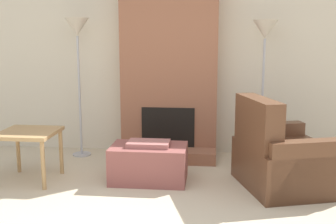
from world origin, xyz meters
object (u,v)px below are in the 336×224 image
at_px(armchair, 279,160).
at_px(floor_lamp_right, 265,40).
at_px(side_table, 29,138).
at_px(floor_lamp_left, 77,37).
at_px(ottoman, 149,163).

xyz_separation_m(armchair, floor_lamp_right, (-0.09, 0.96, 1.23)).
relative_size(side_table, floor_lamp_right, 0.34).
distance_m(floor_lamp_left, floor_lamp_right, 2.36).
bearing_deg(floor_lamp_left, floor_lamp_right, 0.00).
bearing_deg(side_table, floor_lamp_left, 76.10).
xyz_separation_m(ottoman, side_table, (-1.31, -0.12, 0.27)).
bearing_deg(armchair, floor_lamp_right, -11.67).
xyz_separation_m(floor_lamp_left, floor_lamp_right, (2.36, 0.00, -0.03)).
distance_m(ottoman, side_table, 1.34).
xyz_separation_m(ottoman, floor_lamp_left, (-1.05, 0.91, 1.35)).
bearing_deg(side_table, floor_lamp_right, 21.53).
relative_size(ottoman, side_table, 1.37).
relative_size(armchair, floor_lamp_left, 0.66).
bearing_deg(armchair, floor_lamp_left, 51.63).
distance_m(armchair, floor_lamp_left, 2.91).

